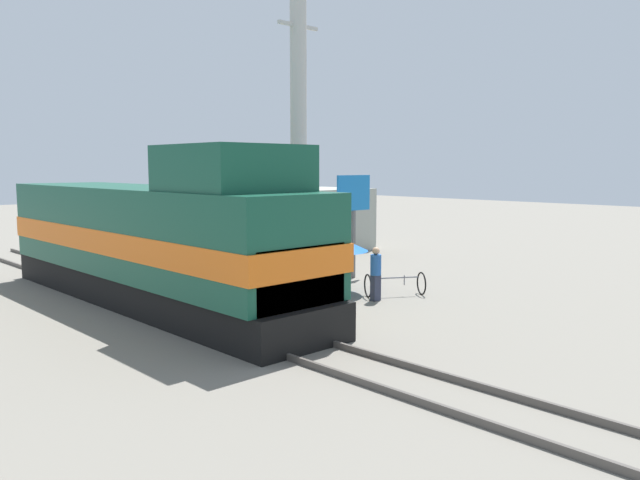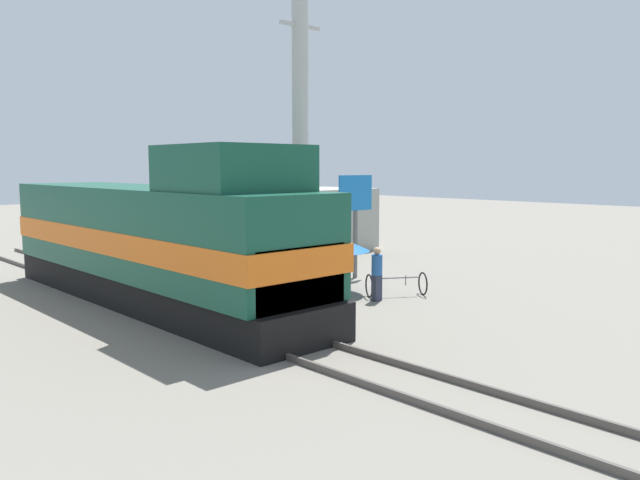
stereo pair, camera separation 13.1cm
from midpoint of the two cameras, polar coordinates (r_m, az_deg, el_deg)
name	(u,v)px [view 2 (the right image)]	position (r m, az deg, el deg)	size (l,w,h in m)	color
ground_plane	(219,324)	(17.14, -8.97, -7.55)	(120.00, 120.00, 0.00)	slate
rail_near	(196,325)	(16.74, -11.03, -7.67)	(0.08, 38.27, 0.15)	#4C4742
rail_far	(241,316)	(17.52, -7.02, -6.95)	(0.08, 38.27, 0.15)	#4C4742
locomotive	(159,241)	(19.46, -14.32, -0.11)	(3.19, 14.65, 4.74)	black
utility_pole	(300,138)	(22.73, -1.64, 9.30)	(1.80, 0.59, 10.39)	#B2B2AD
vendor_umbrella	(333,243)	(20.73, 1.36, -0.23)	(2.46, 2.46, 1.97)	#4C4C4C
billboard_sign	(355,202)	(23.47, 3.42, 3.52)	(1.71, 0.12, 3.89)	#595959
shrub_cluster	(307,278)	(21.09, -1.03, -3.47)	(0.94, 0.94, 0.94)	#2D722D
person_bystander	(377,272)	(19.64, 5.41, -2.91)	(0.34, 0.34, 1.70)	#2D3347
bicycle	(396,284)	(20.47, 7.17, -4.05)	(2.01, 1.63, 0.77)	black
building_block_distant	(299,221)	(30.58, -1.82, 1.76)	(7.29, 4.02, 3.11)	#999E93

